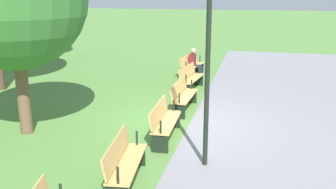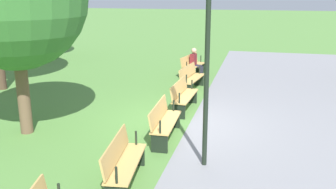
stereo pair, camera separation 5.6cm
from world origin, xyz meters
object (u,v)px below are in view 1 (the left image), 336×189
object	(u,v)px
bench_1	(190,78)
bench_4	(124,161)
lamp_post	(209,23)
bench_2	(183,95)
bench_3	(164,121)
bench_0	(191,65)
person_seated	(195,61)

from	to	relation	value
bench_1	bench_4	distance (m)	7.06
lamp_post	bench_2	bearing A→B (deg)	-161.67
bench_3	lamp_post	distance (m)	2.97
bench_0	bench_1	xyz separation A→B (m)	(2.33, 0.37, 0.00)
bench_0	bench_1	world-z (taller)	same
bench_2	bench_3	bearing A→B (deg)	2.30
bench_4	person_seated	world-z (taller)	person_seated
bench_3	lamp_post	bearing A→B (deg)	42.67
bench_2	person_seated	bearing A→B (deg)	-172.54
bench_1	lamp_post	bearing A→B (deg)	19.89
bench_0	bench_2	distance (m)	4.71
bench_0	bench_2	world-z (taller)	same
bench_1	person_seated	distance (m)	2.33
person_seated	bench_0	bearing A→B (deg)	-85.70
bench_1	bench_2	xyz separation A→B (m)	(2.35, 0.19, 0.00)
bench_4	lamp_post	world-z (taller)	lamp_post
bench_0	bench_4	distance (m)	9.40
bench_1	lamp_post	xyz separation A→B (m)	(5.88, 1.36, 2.47)
bench_4	lamp_post	distance (m)	3.05
bench_2	bench_4	world-z (taller)	same
bench_0	lamp_post	xyz separation A→B (m)	(8.21, 1.73, 2.47)
bench_0	bench_2	xyz separation A→B (m)	(4.68, 0.56, 0.00)
bench_1	person_seated	bearing A→B (deg)	-167.35
bench_1	lamp_post	size ratio (longest dim) A/B	0.42
lamp_post	bench_0	bearing A→B (deg)	-168.09
bench_0	bench_1	bearing A→B (deg)	20.63
bench_2	bench_4	size ratio (longest dim) A/B	0.99
person_seated	lamp_post	xyz separation A→B (m)	(8.19, 1.59, 2.30)
bench_3	bench_4	distance (m)	2.36
bench_3	bench_4	xyz separation A→B (m)	(2.35, -0.19, 0.00)
bench_1	bench_4	xyz separation A→B (m)	(7.06, 0.00, 0.00)
bench_0	bench_3	bearing A→B (deg)	16.06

